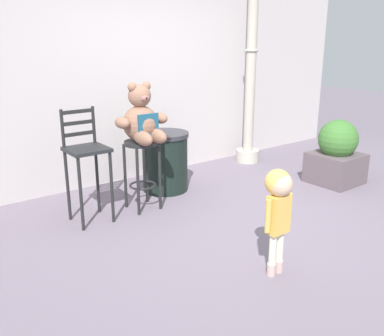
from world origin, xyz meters
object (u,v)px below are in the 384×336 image
at_px(lamppost, 250,87).
at_px(bar_chair_empty, 86,157).
at_px(teddy_bear, 142,120).
at_px(trash_bin, 165,161).
at_px(child_walking, 278,200).
at_px(bar_stool_with_teddy, 142,161).
at_px(planter_with_shrub, 337,154).

distance_m(lamppost, bar_chair_empty, 2.94).
height_order(teddy_bear, trash_bin, teddy_bear).
height_order(child_walking, lamppost, lamppost).
height_order(trash_bin, bar_chair_empty, bar_chair_empty).
bearing_deg(bar_stool_with_teddy, bar_chair_empty, 174.98).
bearing_deg(trash_bin, teddy_bear, -144.57).
height_order(bar_stool_with_teddy, planter_with_shrub, planter_with_shrub).
distance_m(child_walking, trash_bin, 2.21).
bearing_deg(lamppost, planter_with_shrub, -82.49).
distance_m(bar_stool_with_teddy, planter_with_shrub, 2.55).
xyz_separation_m(bar_stool_with_teddy, child_walking, (0.11, -1.81, 0.09)).
xyz_separation_m(teddy_bear, trash_bin, (0.53, 0.38, -0.62)).
xyz_separation_m(teddy_bear, child_walking, (0.11, -1.78, -0.36)).
distance_m(child_walking, lamppost, 3.30).
xyz_separation_m(bar_stool_with_teddy, bar_chair_empty, (-0.60, 0.05, 0.14)).
distance_m(bar_stool_with_teddy, child_walking, 1.82).
distance_m(trash_bin, planter_with_shrub, 2.20).
bearing_deg(planter_with_shrub, bar_stool_with_teddy, 162.67).
relative_size(bar_stool_with_teddy, trash_bin, 1.05).
distance_m(child_walking, planter_with_shrub, 2.56).
relative_size(teddy_bear, child_walking, 0.72).
xyz_separation_m(bar_stool_with_teddy, lamppost, (2.25, 0.65, 0.59)).
distance_m(bar_stool_with_teddy, trash_bin, 0.65).
relative_size(trash_bin, planter_with_shrub, 0.88).
relative_size(teddy_bear, trash_bin, 0.85).
xyz_separation_m(bar_chair_empty, planter_with_shrub, (3.03, -0.81, -0.29)).
xyz_separation_m(teddy_bear, lamppost, (2.25, 0.68, 0.14)).
bearing_deg(bar_chair_empty, child_walking, -69.04).
relative_size(teddy_bear, planter_with_shrub, 0.75).
bearing_deg(child_walking, teddy_bear, 156.99).
height_order(bar_stool_with_teddy, trash_bin, bar_stool_with_teddy).
relative_size(trash_bin, lamppost, 0.26).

